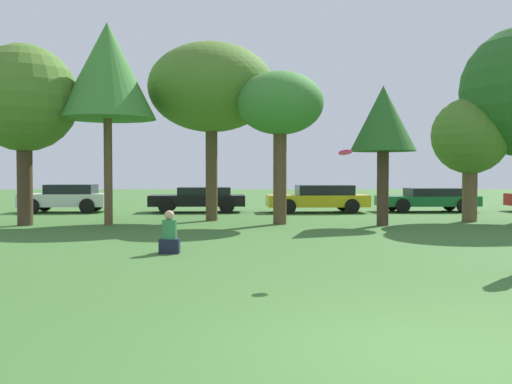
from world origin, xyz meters
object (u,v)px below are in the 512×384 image
Objects in this scene: parked_car_yellow at (319,198)px; tree_3 at (280,106)px; tree_2 at (211,88)px; parked_car_green at (429,199)px; bystander_sitting at (169,236)px; parked_car_white at (67,197)px; tree_0 at (24,99)px; tree_5 at (470,137)px; tree_4 at (383,121)px; parked_car_black at (199,198)px; tree_1 at (107,71)px; frisbee at (345,152)px.

tree_3 is at bearing 68.08° from parked_car_yellow.
tree_2 is 1.45× the size of parked_car_green.
parked_car_white is at bearing 115.07° from bystander_sitting.
bystander_sitting is 17.04m from parked_car_green.
bystander_sitting is 0.18× the size of tree_3.
parked_car_green is at bearing 25.74° from tree_2.
tree_3 is at bearing 1.36° from tree_0.
bystander_sitting is at bearing -141.04° from tree_5.
tree_2 is at bearing 159.47° from tree_4.
parked_car_green is at bearing 178.35° from parked_car_black.
parked_car_black is (-6.73, 6.95, -2.92)m from tree_4.
parked_car_white is at bearing 151.21° from tree_4.
tree_2 is 9.74m from tree_5.
tree_2 is at bearing 143.25° from parked_car_white.
parked_car_black is (2.66, 6.40, -4.64)m from tree_1.
tree_5 is at bearing 4.03° from tree_0.
bystander_sitting is at bearing -67.31° from tree_1.
tree_2 is at bearing 86.77° from bystander_sitting.
parked_car_black is at bearing 50.06° from tree_0.
tree_1 reaches higher than parked_car_black.
tree_2 reaches higher than parked_car_white.
tree_3 is 7.28m from parked_car_yellow.
frisbee is 0.05× the size of tree_5.
tree_1 is at bearing 65.70° from parked_car_black.
parked_car_white is (-16.40, 5.49, -2.43)m from tree_5.
parked_car_black is 0.96× the size of parked_car_green.
bystander_sitting is 0.21× the size of parked_car_yellow.
tree_2 is 7.73m from parked_car_yellow.
parked_car_black is at bearing 117.39° from tree_3.
tree_3 is (2.96, 7.21, 3.75)m from bystander_sitting.
parked_car_black is 0.95× the size of parked_car_yellow.
tree_1 reaches higher than tree_2.
parked_car_yellow is (8.15, 6.09, -4.60)m from tree_1.
tree_4 is at bearing 71.99° from frisbee.
tree_1 is (-2.98, 7.12, 4.89)m from bystander_sitting.
bystander_sitting is at bearing -134.29° from tree_4.
tree_3 reaches higher than tree_4.
tree_2 is 1.44× the size of parked_car_yellow.
parked_car_green is at bearing 52.63° from bystander_sitting.
tree_4 reaches higher than parked_car_green.
frisbee is 0.05× the size of parked_car_green.
tree_3 is at bearing 92.63° from frisbee.
tree_4 is (3.01, 9.24, 1.42)m from frisbee.
parked_car_white is 0.85× the size of parked_car_green.
tree_2 is 9.40m from parked_car_white.
parked_car_yellow is (-1.25, 6.64, -2.89)m from tree_4.
tree_0 is at bearing 48.33° from parked_car_black.
tree_1 is 1.51× the size of parked_car_yellow.
tree_3 is at bearing -32.77° from tree_2.
tree_5 is at bearing 4.36° from tree_1.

